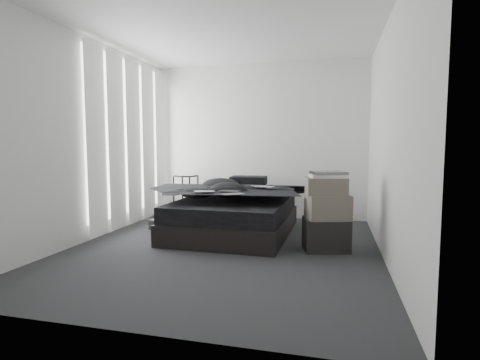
% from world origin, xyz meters
% --- Properties ---
extents(floor, '(3.60, 4.20, 0.01)m').
position_xyz_m(floor, '(0.00, 0.00, 0.00)').
color(floor, '#2B2B2D').
rests_on(floor, ground).
extents(ceiling, '(3.60, 4.20, 0.01)m').
position_xyz_m(ceiling, '(0.00, 0.00, 2.60)').
color(ceiling, white).
rests_on(ceiling, ground).
extents(wall_back, '(3.60, 0.01, 2.60)m').
position_xyz_m(wall_back, '(0.00, 2.10, 1.30)').
color(wall_back, silver).
rests_on(wall_back, ground).
extents(wall_front, '(3.60, 0.01, 2.60)m').
position_xyz_m(wall_front, '(0.00, -2.10, 1.30)').
color(wall_front, silver).
rests_on(wall_front, ground).
extents(wall_left, '(0.01, 4.20, 2.60)m').
position_xyz_m(wall_left, '(-1.80, 0.00, 1.30)').
color(wall_left, silver).
rests_on(wall_left, ground).
extents(wall_right, '(0.01, 4.20, 2.60)m').
position_xyz_m(wall_right, '(1.80, 0.00, 1.30)').
color(wall_right, silver).
rests_on(wall_right, ground).
extents(window_left, '(0.02, 2.00, 2.30)m').
position_xyz_m(window_left, '(-1.78, 0.90, 1.35)').
color(window_left, white).
rests_on(window_left, wall_left).
extents(curtain_left, '(0.06, 2.12, 2.48)m').
position_xyz_m(curtain_left, '(-1.73, 0.90, 1.28)').
color(curtain_left, white).
rests_on(curtain_left, wall_left).
extents(bed, '(1.54, 2.02, 0.27)m').
position_xyz_m(bed, '(-0.08, 0.78, 0.13)').
color(bed, black).
rests_on(bed, floor).
extents(mattress, '(1.48, 1.96, 0.21)m').
position_xyz_m(mattress, '(-0.08, 0.78, 0.38)').
color(mattress, black).
rests_on(mattress, bed).
extents(duvet, '(1.50, 1.73, 0.23)m').
position_xyz_m(duvet, '(-0.08, 0.73, 0.60)').
color(duvet, black).
rests_on(duvet, mattress).
extents(pillow_lower, '(0.61, 0.42, 0.13)m').
position_xyz_m(pillow_lower, '(-0.11, 1.55, 0.55)').
color(pillow_lower, black).
rests_on(pillow_lower, mattress).
extents(pillow_upper, '(0.59, 0.43, 0.13)m').
position_xyz_m(pillow_upper, '(-0.04, 1.53, 0.68)').
color(pillow_upper, black).
rests_on(pillow_upper, pillow_lower).
extents(laptop, '(0.37, 0.30, 0.03)m').
position_xyz_m(laptop, '(0.29, 0.82, 0.73)').
color(laptop, silver).
rests_on(laptop, duvet).
extents(comic_a, '(0.29, 0.24, 0.01)m').
position_xyz_m(comic_a, '(-0.33, 0.25, 0.72)').
color(comic_a, black).
rests_on(comic_a, duvet).
extents(comic_b, '(0.28, 0.22, 0.01)m').
position_xyz_m(comic_b, '(-0.04, 0.39, 0.72)').
color(comic_b, black).
rests_on(comic_b, duvet).
extents(comic_c, '(0.30, 0.28, 0.01)m').
position_xyz_m(comic_c, '(0.08, 0.10, 0.73)').
color(comic_c, black).
rests_on(comic_c, duvet).
extents(side_stand, '(0.43, 0.43, 0.72)m').
position_xyz_m(side_stand, '(-1.14, 1.63, 0.36)').
color(side_stand, black).
rests_on(side_stand, floor).
extents(papers, '(0.29, 0.22, 0.01)m').
position_xyz_m(papers, '(-1.14, 1.62, 0.73)').
color(papers, white).
rests_on(papers, side_stand).
extents(floor_books, '(0.19, 0.23, 0.14)m').
position_xyz_m(floor_books, '(-1.28, 0.80, 0.07)').
color(floor_books, black).
rests_on(floor_books, floor).
extents(box_lower, '(0.58, 0.50, 0.37)m').
position_xyz_m(box_lower, '(1.18, 0.23, 0.19)').
color(box_lower, black).
rests_on(box_lower, floor).
extents(box_mid, '(0.56, 0.50, 0.28)m').
position_xyz_m(box_mid, '(1.20, 0.22, 0.52)').
color(box_mid, '#645C4F').
rests_on(box_mid, box_lower).
extents(box_upper, '(0.51, 0.44, 0.20)m').
position_xyz_m(box_upper, '(1.17, 0.22, 0.76)').
color(box_upper, '#645C4F').
rests_on(box_upper, box_mid).
extents(art_book_white, '(0.44, 0.39, 0.04)m').
position_xyz_m(art_book_white, '(1.18, 0.23, 0.87)').
color(art_book_white, silver).
rests_on(art_book_white, box_upper).
extents(art_book_snake, '(0.45, 0.40, 0.04)m').
position_xyz_m(art_book_snake, '(1.20, 0.22, 0.91)').
color(art_book_snake, silver).
rests_on(art_book_snake, art_book_white).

